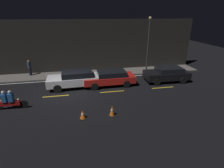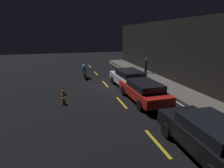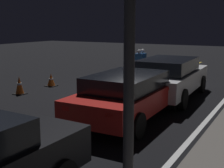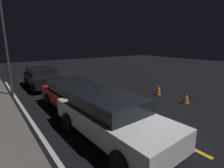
% 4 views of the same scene
% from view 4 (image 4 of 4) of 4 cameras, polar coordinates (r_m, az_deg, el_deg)
% --- Properties ---
extents(ground_plane, '(56.00, 56.00, 0.00)m').
position_cam_4_polar(ground_plane, '(6.79, 14.09, -14.46)').
color(ground_plane, black).
extents(lane_dash_c, '(2.00, 0.14, 0.01)m').
position_cam_4_polar(lane_dash_c, '(6.30, 21.42, -17.36)').
color(lane_dash_c, gold).
rests_on(lane_dash_c, ground).
extents(lane_dash_d, '(2.00, 0.14, 0.01)m').
position_cam_4_polar(lane_dash_d, '(9.19, -3.02, -6.49)').
color(lane_dash_d, gold).
rests_on(lane_dash_d, ground).
extents(lane_dash_e, '(2.00, 0.14, 0.01)m').
position_cam_4_polar(lane_dash_e, '(13.02, -14.03, -0.87)').
color(lane_dash_e, gold).
rests_on(lane_dash_e, ground).
extents(sedan_white, '(4.66, 2.11, 1.46)m').
position_cam_4_polar(sedan_white, '(5.80, -0.29, -10.40)').
color(sedan_white, silver).
rests_on(sedan_white, ground).
extents(taxi_red, '(4.53, 1.98, 1.32)m').
position_cam_4_polar(taxi_red, '(8.33, -11.87, -3.67)').
color(taxi_red, red).
rests_on(taxi_red, ground).
extents(van_black, '(4.13, 2.09, 1.37)m').
position_cam_4_polar(van_black, '(13.40, -21.70, 2.20)').
color(van_black, black).
rests_on(van_black, ground).
extents(traffic_cone_near, '(0.44, 0.44, 0.56)m').
position_cam_4_polar(traffic_cone_near, '(9.96, 23.03, -4.35)').
color(traffic_cone_near, black).
rests_on(traffic_cone_near, ground).
extents(traffic_cone_mid, '(0.41, 0.41, 0.71)m').
position_cam_4_polar(traffic_cone_mid, '(10.94, 14.90, -1.78)').
color(traffic_cone_mid, black).
rests_on(traffic_cone_mid, ground).
extents(street_lamp, '(0.28, 0.28, 5.76)m').
position_cam_4_polar(street_lamp, '(11.61, -31.53, 12.03)').
color(street_lamp, '#333338').
rests_on(street_lamp, ground).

